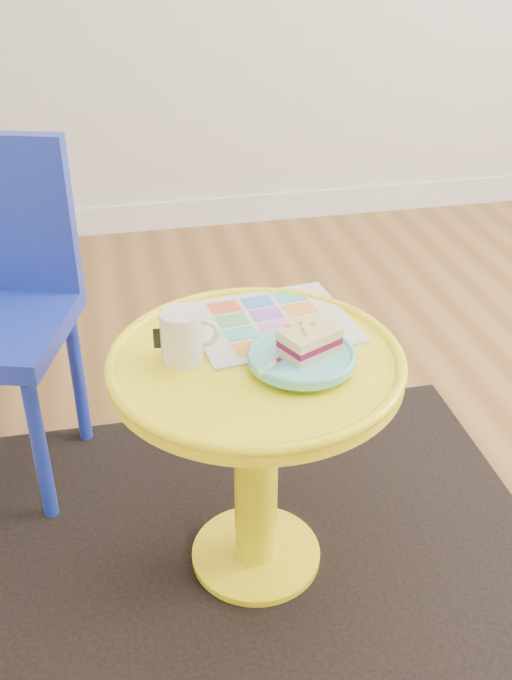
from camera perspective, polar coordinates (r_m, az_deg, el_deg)
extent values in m
plane|color=brown|center=(1.85, 16.53, -14.50)|extent=(4.00, 4.00, 0.00)
cube|color=white|center=(3.40, 1.50, 10.01)|extent=(4.00, 0.02, 0.12)
cube|color=black|center=(1.74, 0.00, -16.02)|extent=(1.31, 1.11, 0.01)
cylinder|color=yellow|center=(1.74, 0.00, -15.84)|extent=(0.28, 0.28, 0.02)
cylinder|color=yellow|center=(1.56, 0.00, -9.60)|extent=(0.09, 0.09, 0.47)
cylinder|color=yellow|center=(1.41, 0.00, -1.88)|extent=(0.55, 0.55, 0.03)
cylinder|color=#1A2DAB|center=(1.78, -15.90, -8.17)|extent=(0.03, 0.03, 0.38)
cylinder|color=#1A2DAB|center=(2.00, -13.21, -2.99)|extent=(0.03, 0.03, 0.38)
cube|color=silver|center=(1.52, 1.16, 1.34)|extent=(0.34, 0.30, 0.01)
cylinder|color=silver|center=(1.38, -5.64, 0.24)|extent=(0.08, 0.08, 0.10)
torus|color=silver|center=(1.38, -3.90, 0.54)|extent=(0.06, 0.02, 0.06)
cylinder|color=#D1B78C|center=(1.36, -5.74, 1.85)|extent=(0.07, 0.07, 0.01)
cylinder|color=#62CBD0|center=(1.38, 3.46, -1.68)|extent=(0.08, 0.08, 0.01)
cylinder|color=#62CBD0|center=(1.38, 3.47, -1.30)|extent=(0.20, 0.20, 0.02)
cube|color=#D3BC8C|center=(1.38, 4.04, -0.61)|extent=(0.12, 0.11, 0.01)
cube|color=maroon|center=(1.37, 4.06, -0.13)|extent=(0.12, 0.10, 0.01)
cube|color=#EADB8C|center=(1.36, 4.09, 0.44)|extent=(0.12, 0.11, 0.02)
cube|color=silver|center=(1.35, 1.81, -1.51)|extent=(0.10, 0.08, 0.00)
cube|color=silver|center=(1.40, 3.54, -0.32)|extent=(0.04, 0.04, 0.00)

